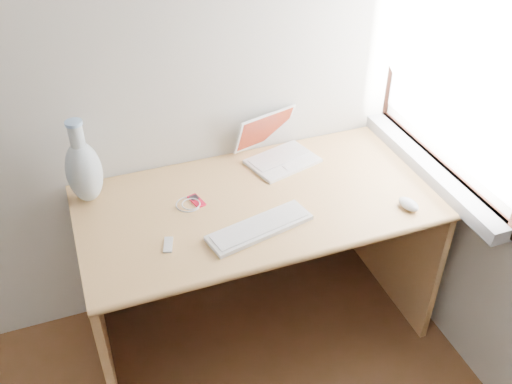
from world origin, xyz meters
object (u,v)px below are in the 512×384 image
object	(u,v)px
desk	(251,228)
laptop	(279,149)
external_keyboard	(260,227)
vase	(84,170)

from	to	relation	value
desk	laptop	size ratio (longest dim) A/B	4.31
external_keyboard	vase	xyz separation A→B (m)	(-0.58, 0.41, 0.14)
external_keyboard	desk	bearing A→B (deg)	64.55
desk	external_keyboard	distance (m)	0.36
desk	external_keyboard	world-z (taller)	external_keyboard
desk	vase	distance (m)	0.75
laptop	external_keyboard	xyz separation A→B (m)	(-0.26, -0.43, -0.04)
laptop	external_keyboard	size ratio (longest dim) A/B	0.78
desk	vase	size ratio (longest dim) A/B	4.03
vase	external_keyboard	bearing A→B (deg)	-35.56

